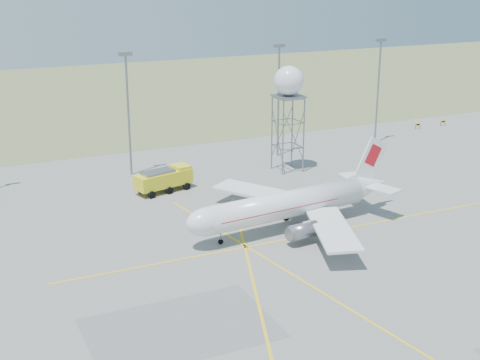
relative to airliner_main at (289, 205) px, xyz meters
name	(u,v)px	position (x,y,z in m)	size (l,w,h in m)	color
ground	(447,357)	(-2.28, -33.36, -3.35)	(400.00, 400.00, 0.00)	gray
grass_strip	(90,96)	(-2.28, 106.64, -3.34)	(400.00, 120.00, 0.03)	#596F3D
mast_b	(128,104)	(-12.28, 32.64, 8.72)	(2.20, 0.50, 20.50)	slate
mast_c	(279,91)	(15.72, 32.64, 8.72)	(2.20, 0.50, 20.50)	slate
mast_d	(378,83)	(37.72, 32.64, 8.72)	(2.20, 0.50, 20.50)	slate
taxi_sign_near	(418,125)	(53.32, 38.64, -2.47)	(1.60, 0.17, 1.20)	black
taxi_sign_far	(443,122)	(60.32, 38.64, -2.47)	(1.60, 0.17, 1.20)	black
airliner_main	(289,205)	(0.00, 0.00, 0.00)	(32.17, 31.14, 10.95)	white
radar_tower	(288,113)	(12.75, 23.64, 6.74)	(4.97, 4.97, 17.99)	slate
fire_truck	(165,180)	(-9.97, 21.85, -1.59)	(9.64, 5.46, 3.67)	yellow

